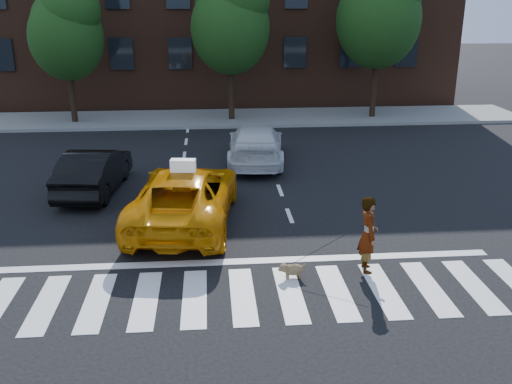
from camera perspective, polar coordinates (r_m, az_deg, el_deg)
The scene contains 13 objects.
ground at distance 12.08m, azimuth -1.34°, elevation -10.34°, with size 120.00×120.00×0.00m, color black.
crosswalk at distance 12.08m, azimuth -1.34°, elevation -10.32°, with size 13.00×2.40×0.01m, color silver.
stop_line at distance 13.49m, azimuth -1.76°, elevation -6.96°, with size 12.00×0.30×0.01m, color silver.
sidewalk_far at distance 28.61m, azimuth -3.50°, elevation 7.38°, with size 30.00×4.00×0.15m, color slate.
tree_left at distance 28.25m, azimuth -18.46°, elevation 15.26°, with size 3.39×3.38×6.50m.
tree_mid at distance 27.53m, azimuth -2.52°, elevation 16.96°, with size 3.69×3.69×7.10m.
tree_right at distance 28.67m, azimuth 12.29°, elevation 17.48°, with size 4.00×4.00×7.70m.
taxi at distance 15.57m, azimuth -7.13°, elevation -0.39°, with size 2.54×5.51×1.53m, color orange.
black_sedan at distance 18.63m, azimuth -15.90°, elevation 2.08°, with size 1.47×4.21×1.39m, color black.
white_suv at distance 21.09m, azimuth -0.03°, elevation 4.84°, with size 1.98×4.87×1.41m, color silver.
woman at distance 12.97m, azimuth 11.16°, elevation -4.19°, with size 0.65×0.42×1.77m, color #999999.
dog at distance 12.70m, azimuth 3.55°, elevation -7.72°, with size 0.64×0.30×0.36m.
taxi_sign at distance 15.10m, azimuth -7.30°, elevation 2.66°, with size 0.65×0.28×0.32m, color white.
Camera 1 is at (-0.59, -10.48, 5.98)m, focal length 40.00 mm.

